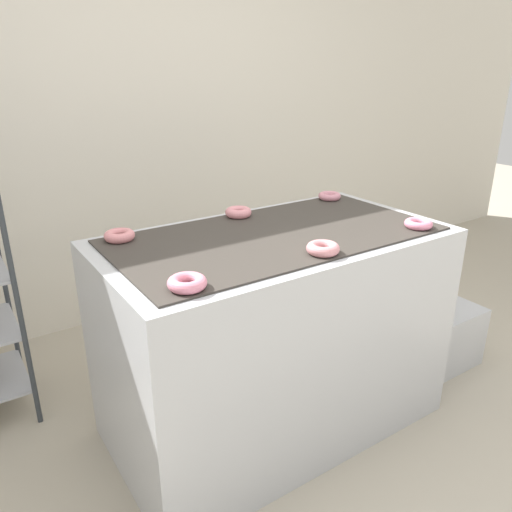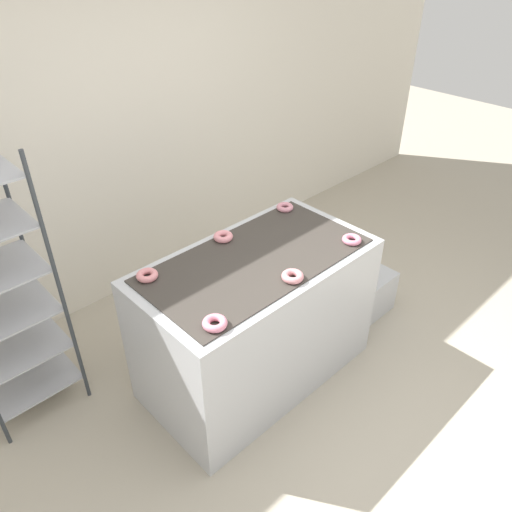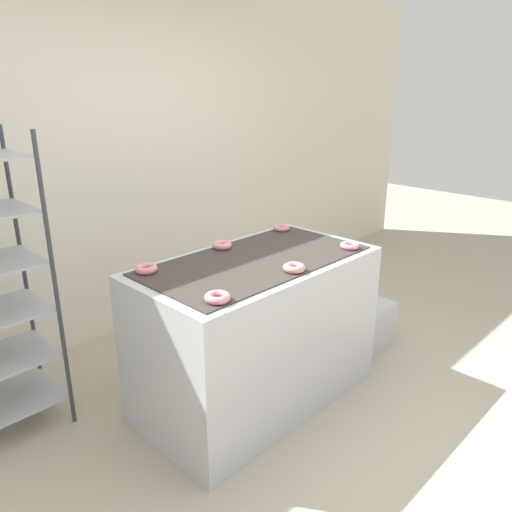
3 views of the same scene
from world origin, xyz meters
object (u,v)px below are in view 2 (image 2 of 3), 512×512
at_px(donut_near_left, 215,323).
at_px(donut_far_right, 285,207).
at_px(glaze_bin, 364,292).
at_px(donut_far_left, 147,275).
at_px(fryer_machine, 256,320).
at_px(donut_far_center, 223,237).
at_px(donut_near_right, 352,240).
at_px(donut_near_center, 293,276).

relative_size(donut_near_left, donut_far_right, 1.09).
relative_size(glaze_bin, donut_far_left, 3.29).
height_order(fryer_machine, glaze_bin, fryer_machine).
height_order(fryer_machine, donut_far_right, donut_far_right).
relative_size(donut_far_left, donut_far_right, 1.05).
distance_m(donut_far_left, donut_far_center, 0.57).
bearing_deg(donut_far_left, fryer_machine, -26.23).
relative_size(fryer_machine, donut_far_center, 12.07).
xyz_separation_m(donut_far_center, donut_far_right, (0.56, 0.00, -0.00)).
distance_m(fryer_machine, donut_far_right, 0.80).
height_order(glaze_bin, donut_far_left, donut_far_left).
bearing_deg(donut_far_right, donut_near_right, -90.19).
bearing_deg(fryer_machine, donut_far_left, 153.77).
distance_m(donut_near_left, donut_far_left, 0.56).
height_order(glaze_bin, donut_near_center, donut_near_center).
relative_size(fryer_machine, donut_far_right, 12.70).
bearing_deg(donut_near_left, glaze_bin, 6.33).
distance_m(donut_near_center, donut_far_left, 0.81).
bearing_deg(glaze_bin, donut_far_left, 166.87).
height_order(donut_near_right, donut_far_left, donut_far_left).
bearing_deg(donut_far_left, donut_near_left, -88.05).
xyz_separation_m(glaze_bin, donut_near_left, (-1.62, -0.18, 0.79)).
relative_size(fryer_machine, donut_near_center, 11.77).
relative_size(glaze_bin, donut_far_center, 3.28).
relative_size(donut_near_center, donut_far_left, 1.03).
bearing_deg(donut_far_left, donut_far_right, 0.89).
xyz_separation_m(glaze_bin, donut_far_left, (-1.64, 0.38, 0.79)).
bearing_deg(donut_near_right, donut_far_center, 134.33).
distance_m(glaze_bin, donut_near_center, 1.34).
height_order(donut_near_right, donut_far_right, same).
relative_size(fryer_machine, donut_far_left, 12.08).
xyz_separation_m(donut_near_left, donut_near_right, (1.10, 0.01, -0.00)).
relative_size(glaze_bin, donut_near_center, 3.20).
xyz_separation_m(donut_near_left, donut_far_center, (0.55, 0.58, 0.00)).
bearing_deg(donut_near_right, donut_near_left, -179.54).
xyz_separation_m(donut_near_right, donut_far_right, (0.00, 0.57, 0.00)).
distance_m(donut_near_right, donut_far_left, 1.25).
distance_m(fryer_machine, donut_near_right, 0.79).
bearing_deg(donut_far_left, glaze_bin, -13.13).
xyz_separation_m(donut_near_center, donut_near_right, (0.55, 0.01, -0.00)).
xyz_separation_m(donut_near_left, donut_near_center, (0.56, -0.00, 0.00)).
bearing_deg(fryer_machine, donut_near_right, -26.30).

